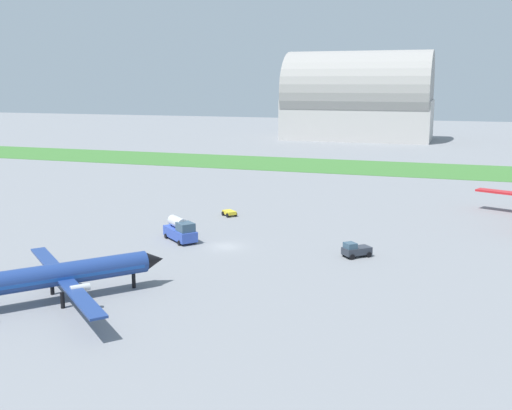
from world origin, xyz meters
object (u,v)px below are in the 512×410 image
object	(u,v)px
fuel_truck_near_gate	(180,230)
pushback_tug_by_runway	(356,250)
airplane_foreground_turboprop	(63,274)
baggage_cart_midfield	(229,213)

from	to	relation	value
fuel_truck_near_gate	pushback_tug_by_runway	xyz separation A→B (m)	(24.67, -0.21, -0.67)
airplane_foreground_turboprop	baggage_cart_midfield	world-z (taller)	airplane_foreground_turboprop
fuel_truck_near_gate	baggage_cart_midfield	world-z (taller)	fuel_truck_near_gate
pushback_tug_by_runway	fuel_truck_near_gate	bearing A→B (deg)	-43.40
fuel_truck_near_gate	pushback_tug_by_runway	bearing A→B (deg)	39.44
airplane_foreground_turboprop	fuel_truck_near_gate	distance (m)	25.43
baggage_cart_midfield	pushback_tug_by_runway	distance (m)	29.76
fuel_truck_near_gate	airplane_foreground_turboprop	bearing A→B (deg)	-52.34
pushback_tug_by_runway	airplane_foreground_turboprop	bearing A→B (deg)	1.51
fuel_truck_near_gate	pushback_tug_by_runway	world-z (taller)	fuel_truck_near_gate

